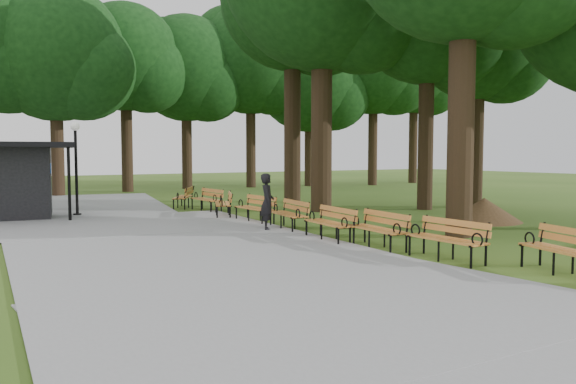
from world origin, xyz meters
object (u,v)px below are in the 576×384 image
kiosk (0,181)px  bench_7 (223,204)px  dirt_mound (484,210)px  lawn_tree_4 (292,0)px  bench_5 (288,214)px  lawn_tree_1 (428,9)px  bench_2 (446,240)px  bench_9 (183,197)px  bench_1 (564,251)px  lamp_post (76,149)px  bench_8 (206,200)px  bench_4 (329,223)px  bench_6 (255,209)px  bench_3 (377,229)px  lawn_tree_5 (479,35)px  person (267,202)px

kiosk → bench_7: bearing=-16.6°
dirt_mound → lawn_tree_4: bearing=98.5°
dirt_mound → lawn_tree_4: lawn_tree_4 is taller
dirt_mound → bench_7: 8.85m
bench_5 → lawn_tree_1: size_ratio=0.18×
kiosk → bench_2: 15.09m
lawn_tree_4 → bench_9: bearing=-178.8°
bench_2 → bench_1: bearing=19.9°
bench_9 → lawn_tree_1: 12.24m
lamp_post → bench_8: 5.08m
bench_2 → bench_4: size_ratio=1.00×
bench_4 → bench_6: 4.39m
kiosk → bench_9: (6.65, 0.36, -0.86)m
bench_5 → bench_1: bearing=16.1°
bench_5 → bench_8: same height
bench_5 → kiosk: bearing=-128.8°
lamp_post → dirt_mound: size_ratio=1.50×
bench_5 → dirt_mound: bearing=81.6°
lamp_post → lawn_tree_4: bearing=6.2°
bench_6 → bench_8: (0.01, 4.07, 0.00)m
lamp_post → bench_3: size_ratio=1.76×
dirt_mound → bench_2: bearing=-146.5°
kiosk → lawn_tree_1: (14.70, -5.17, 6.53)m
bench_2 → bench_9: 13.50m
bench_5 → lawn_tree_1: lawn_tree_1 is taller
bench_3 → bench_7: same height
kiosk → bench_6: 8.81m
dirt_mound → lawn_tree_5: bearing=43.3°
bench_5 → person: bearing=-90.0°
dirt_mound → bench_3: (-6.22, -2.04, 0.04)m
bench_6 → lawn_tree_4: lawn_tree_4 is taller
kiosk → bench_4: 11.89m
bench_5 → bench_9: 7.71m
bench_9 → kiosk: bearing=-55.6°
dirt_mound → lawn_tree_4: 13.07m
kiosk → lawn_tree_5: bearing=-9.0°
person → bench_4: bearing=-143.6°
bench_2 → lawn_tree_1: bearing=135.7°
bench_3 → bench_5: size_ratio=1.00×
bench_1 → bench_8: size_ratio=1.00×
kiosk → lawn_tree_4: size_ratio=0.33×
lawn_tree_1 → lawn_tree_5: bearing=-9.4°
bench_3 → bench_4: size_ratio=1.00×
bench_9 → bench_8: bearing=44.2°
kiosk → bench_3: bearing=-48.3°
bench_6 → lawn_tree_5: bearing=85.0°
bench_7 → bench_9: (-0.14, 3.61, 0.00)m
dirt_mound → bench_6: (-6.39, 3.86, 0.04)m
bench_5 → bench_6: (-0.03, 2.05, 0.00)m
lawn_tree_4 → dirt_mound: bearing=-81.5°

